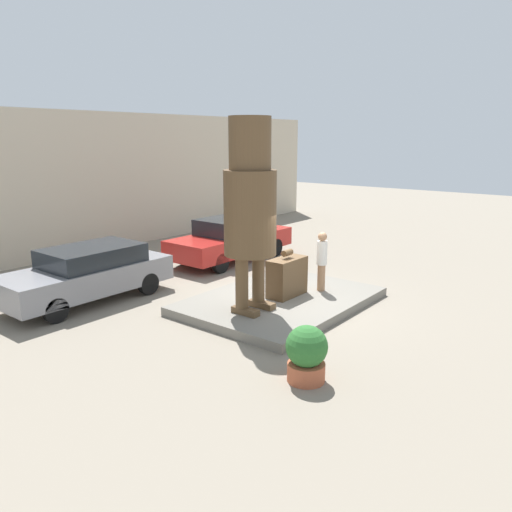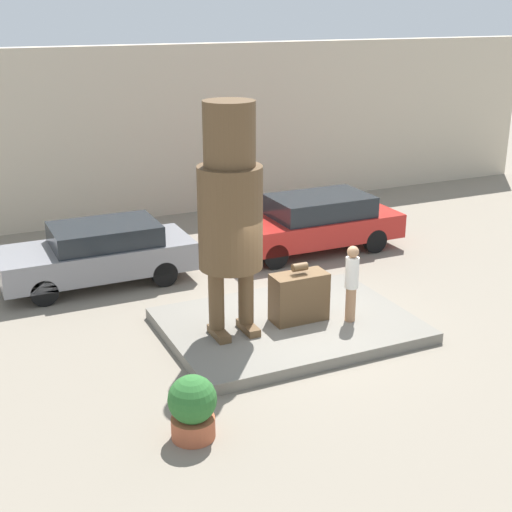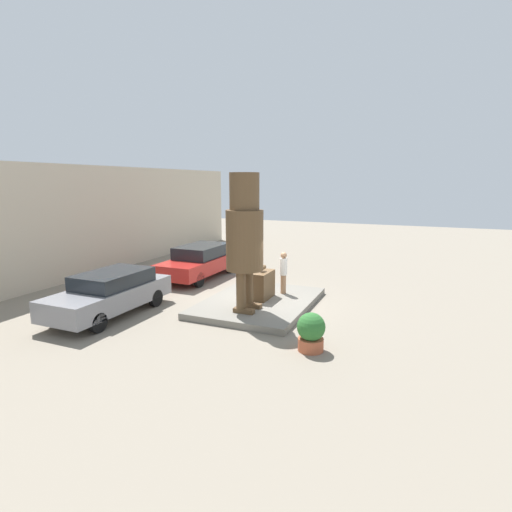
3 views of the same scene
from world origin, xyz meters
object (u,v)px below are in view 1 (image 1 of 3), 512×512
Objects in this scene: parked_car_red at (232,238)px; planter_pot at (307,353)px; statue_figure at (250,201)px; tourist at (322,259)px; parked_car_grey at (88,273)px; giant_suitcase at (287,277)px.

planter_pot is at bearing 49.32° from parked_car_red.
statue_figure is 2.96m from tourist.
statue_figure is 6.17m from parked_car_red.
parked_car_red is 4.61× the size of planter_pot.
statue_figure reaches higher than tourist.
parked_car_grey reaches higher than planter_pot.
giant_suitcase reaches higher than parked_car_grey.
parked_car_red is (4.11, 4.14, -2.01)m from statue_figure.
giant_suitcase is 0.26× the size of parked_car_red.
tourist reaches higher than giant_suitcase.
parked_car_grey is 4.30× the size of planter_pot.
parked_car_grey is at bearing 110.70° from statue_figure.
tourist is at bearing 130.12° from parked_car_grey.
statue_figure is 3.96m from planter_pot.
parked_car_grey is at bearing 88.29° from planter_pot.
tourist is 1.54× the size of planter_pot.
tourist is at bearing -27.16° from giant_suitcase.
parked_car_red is 9.03m from planter_pot.
tourist is 4.72m from planter_pot.
tourist is at bearing 69.33° from parked_car_red.
statue_figure is at bearing 178.76° from giant_suitcase.
giant_suitcase is at bearing 39.68° from planter_pot.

